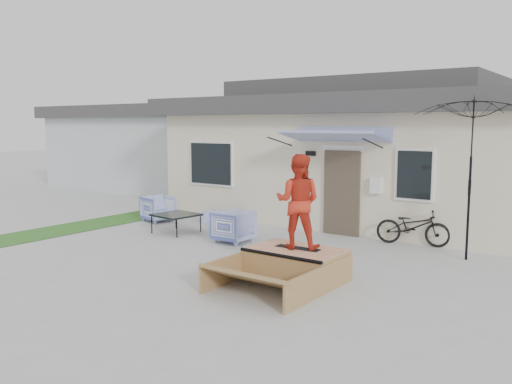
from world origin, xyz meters
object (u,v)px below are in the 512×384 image
Objects in this scene: coffee_table at (176,223)px; armchair_right at (233,225)px; patio_umbrella at (470,174)px; skate_ramp at (296,264)px; skateboard at (298,247)px; bicycle at (413,222)px; armchair_left at (159,207)px; skater at (298,200)px; loveseat at (225,214)px.

armchair_right is at bearing -0.82° from coffee_table.
skate_ramp is (-2.10, -3.20, -1.48)m from patio_umbrella.
bicycle is at bearing 76.01° from skateboard.
skate_ramp is at bearing -93.47° from skateboard.
coffee_table is at bearing -107.01° from armchair_left.
coffee_table is at bearing -91.36° from armchair_right.
patio_umbrella reaches higher than bicycle.
patio_umbrella is at bearing 106.20° from armchair_right.
skater is at bearing 0.00° from skateboard.
skater is at bearing -123.67° from patio_umbrella.
patio_umbrella is (1.34, -0.66, 1.22)m from bicycle.
coffee_table is at bearing 156.86° from skateboard.
patio_umbrella is 3.96m from skateboard.
loveseat reaches higher than coffee_table.
skater reaches higher than armchair_right.
armchair_right is at bearing -49.60° from skater.
bicycle is at bearing 163.01° from loveseat.
patio_umbrella is (6.71, 1.44, 1.51)m from coffee_table.
skateboard is at bearing 121.37° from loveseat.
armchair_right is 0.84× the size of coffee_table.
skater is at bearing 90.00° from skate_ramp.
patio_umbrella reaches higher than coffee_table.
coffee_table is 5.06m from skater.
loveseat is at bearing 139.22° from skateboard.
armchair_right reaches higher than skateboard.
bicycle is (5.21, 0.33, 0.27)m from loveseat.
skateboard is at bearing 158.21° from bicycle.
skateboard is at bearing -20.37° from coffee_table.
skater reaches higher than loveseat.
skateboard is at bearing 58.12° from armchair_right.
patio_umbrella is 1.50× the size of skater.
patio_umbrella is at bearing 12.08° from coffee_table.
armchair_left is 1.75m from coffee_table.
coffee_table is 0.45× the size of skate_ramp.
patio_umbrella is (8.23, 0.57, 1.35)m from armchair_left.
skater is (-0.76, -3.81, 0.90)m from bicycle.
patio_umbrella reaches higher than armchair_right.
patio_umbrella reaches higher than skate_ramp.
skater is at bearing 121.37° from loveseat.
skater is (-2.10, -3.15, -0.32)m from patio_umbrella.
patio_umbrella is at bearing 57.47° from skate_ramp.
bicycle is (3.52, 2.12, 0.12)m from armchair_right.
patio_umbrella is (6.55, -0.33, 1.49)m from loveseat.
skate_ramp reaches higher than coffee_table.
bicycle is at bearing 120.53° from armchair_right.
bicycle is 3.88m from skateboard.
armchair_right is at bearing 110.50° from bicycle.
loveseat is 5.22m from bicycle.
armchair_left is at bearing -41.11° from skater.
skate_ramp is (4.61, -1.77, 0.03)m from coffee_table.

